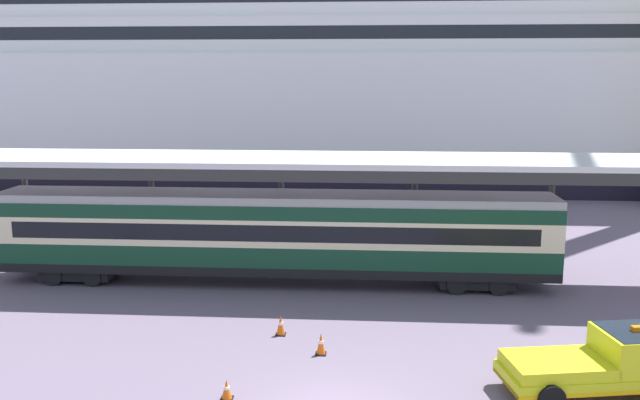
# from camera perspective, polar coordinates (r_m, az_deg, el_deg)

# --- Properties ---
(cruise_ship) EXTENTS (161.08, 31.14, 38.79)m
(cruise_ship) POSITION_cam_1_polar(r_m,az_deg,el_deg) (67.42, 3.37, 13.79)
(cruise_ship) COLOR black
(cruise_ship) RESTS_ON ground
(platform_canopy) EXTENTS (44.70, 5.14, 5.69)m
(platform_canopy) POSITION_cam_1_polar(r_m,az_deg,el_deg) (30.55, -3.82, 3.09)
(platform_canopy) COLOR silver
(platform_canopy) RESTS_ON ground
(train_carriage) EXTENTS (24.74, 2.81, 4.11)m
(train_carriage) POSITION_cam_1_polar(r_m,az_deg,el_deg) (30.67, -3.86, -2.75)
(train_carriage) COLOR black
(train_carriage) RESTS_ON ground
(service_truck) EXTENTS (5.48, 2.95, 2.02)m
(service_truck) POSITION_cam_1_polar(r_m,az_deg,el_deg) (22.34, 22.90, -12.22)
(service_truck) COLOR yellow
(service_truck) RESTS_ON ground
(traffic_cone_near) EXTENTS (0.36, 0.36, 0.76)m
(traffic_cone_near) POSITION_cam_1_polar(r_m,az_deg,el_deg) (23.47, 0.08, -11.88)
(traffic_cone_near) COLOR black
(traffic_cone_near) RESTS_ON ground
(traffic_cone_mid) EXTENTS (0.36, 0.36, 0.61)m
(traffic_cone_mid) POSITION_cam_1_polar(r_m,az_deg,el_deg) (20.71, -7.79, -15.38)
(traffic_cone_mid) COLOR black
(traffic_cone_mid) RESTS_ON ground
(traffic_cone_far) EXTENTS (0.36, 0.36, 0.76)m
(traffic_cone_far) POSITION_cam_1_polar(r_m,az_deg,el_deg) (25.14, -3.30, -10.36)
(traffic_cone_far) COLOR black
(traffic_cone_far) RESTS_ON ground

